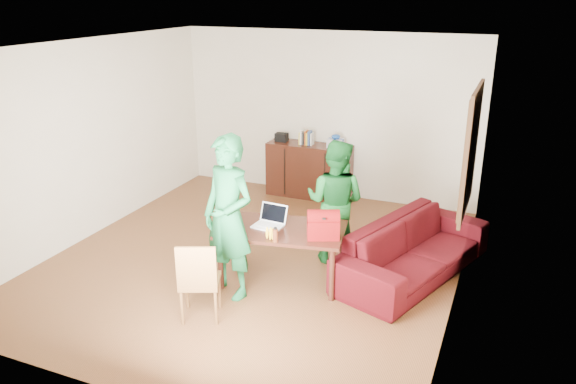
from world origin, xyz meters
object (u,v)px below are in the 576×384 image
at_px(person_far, 335,202).
at_px(sofa, 414,249).
at_px(chair, 201,295).
at_px(laptop, 268,224).
at_px(person_near, 229,218).
at_px(bottle, 275,235).
at_px(red_bag, 323,227).
at_px(table, 281,235).

xyz_separation_m(person_far, sofa, (1.02, -0.00, -0.46)).
bearing_deg(sofa, chair, 153.84).
bearing_deg(person_far, sofa, -177.22).
bearing_deg(laptop, chair, -103.00).
bearing_deg(person_near, bottle, 31.01).
bearing_deg(bottle, red_bag, 33.97).
bearing_deg(sofa, bottle, 150.21).
distance_m(table, laptop, 0.21).
bearing_deg(person_near, table, 66.21).
xyz_separation_m(chair, red_bag, (1.01, 1.00, 0.55)).
bearing_deg(chair, table, 42.61).
height_order(person_near, person_far, person_near).
height_order(person_far, sofa, person_far).
bearing_deg(chair, sofa, 20.91).
xyz_separation_m(chair, laptop, (0.32, 1.03, 0.47)).
distance_m(laptop, bottle, 0.41).
height_order(person_near, sofa, person_near).
xyz_separation_m(person_near, red_bag, (0.96, 0.43, -0.12)).
relative_size(laptop, bottle, 2.07).
distance_m(table, bottle, 0.41).
bearing_deg(laptop, red_bag, 1.76).
relative_size(table, person_near, 0.85).
relative_size(person_far, laptop, 4.48).
bearing_deg(chair, laptop, 49.80).
distance_m(bottle, red_bag, 0.54).
height_order(chair, red_bag, red_bag).
bearing_deg(red_bag, bottle, -169.23).
relative_size(table, person_far, 0.99).
xyz_separation_m(chair, bottle, (0.56, 0.70, 0.51)).
bearing_deg(person_near, red_bag, 41.38).
xyz_separation_m(person_far, bottle, (-0.32, -1.14, -0.03)).
bearing_deg(laptop, bottle, -49.41).
bearing_deg(sofa, table, 138.45).
bearing_deg(sofa, red_bag, 153.05).
height_order(person_far, red_bag, person_far).
bearing_deg(bottle, sofa, 40.35).
relative_size(person_near, bottle, 10.90).
xyz_separation_m(laptop, sofa, (1.58, 0.80, -0.39)).
distance_m(chair, bottle, 1.03).
height_order(laptop, bottle, laptop).
bearing_deg(person_near, sofa, 51.72).
height_order(bottle, sofa, bottle).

